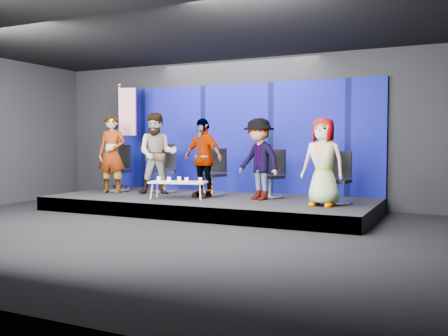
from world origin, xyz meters
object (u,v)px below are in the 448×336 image
(panelist_a, at_px, (112,154))
(panelist_c, at_px, (203,158))
(panelist_b, at_px, (157,154))
(flag_stand, at_px, (124,133))
(chair_d, at_px, (272,182))
(chair_e, at_px, (338,186))
(panelist_e, at_px, (323,162))
(coffee_table, at_px, (178,183))
(chair_a, at_px, (118,176))
(mug_e, at_px, (200,179))
(panelist_d, at_px, (259,159))
(mug_d, at_px, (187,180))
(mug_a, at_px, (159,179))
(mug_c, at_px, (179,179))
(chair_c, at_px, (214,180))
(mug_b, at_px, (169,179))
(chair_b, at_px, (165,176))

(panelist_a, height_order, panelist_c, panelist_a)
(panelist_b, bearing_deg, flag_stand, 131.60)
(chair_d, bearing_deg, chair_e, 8.56)
(panelist_c, bearing_deg, panelist_e, 5.57)
(coffee_table, bearing_deg, panelist_e, 2.09)
(chair_a, xyz_separation_m, chair_d, (3.91, 0.22, -0.03))
(chair_a, relative_size, mug_e, 13.20)
(panelist_d, xyz_separation_m, chair_e, (1.63, 0.04, -0.51))
(chair_a, bearing_deg, panelist_b, -23.60)
(chair_a, bearing_deg, mug_d, -32.65)
(mug_e, bearing_deg, panelist_c, 108.82)
(mug_a, distance_m, mug_c, 0.44)
(chair_c, xyz_separation_m, panelist_d, (1.27, -0.43, 0.50))
(chair_d, relative_size, flag_stand, 0.39)
(flag_stand, bearing_deg, mug_c, -40.53)
(chair_a, xyz_separation_m, chair_e, (5.44, -0.23, -0.04))
(flag_stand, bearing_deg, panelist_b, -38.31)
(mug_d, bearing_deg, mug_a, -177.51)
(flag_stand, bearing_deg, panelist_a, -91.20)
(panelist_e, distance_m, flag_stand, 5.41)
(chair_c, bearing_deg, chair_a, -163.45)
(chair_e, distance_m, mug_e, 2.84)
(mug_a, bearing_deg, mug_b, -17.15)
(panelist_a, distance_m, mug_c, 2.02)
(chair_e, height_order, panelist_e, panelist_e)
(panelist_a, distance_m, panelist_b, 1.13)
(mug_c, bearing_deg, chair_d, 26.75)
(chair_c, xyz_separation_m, mug_c, (-0.41, -0.84, 0.07))
(chair_b, xyz_separation_m, panelist_d, (2.63, -0.53, 0.47))
(panelist_a, distance_m, chair_d, 3.84)
(chair_b, height_order, chair_e, chair_b)
(panelist_c, xyz_separation_m, mug_e, (0.10, -0.30, -0.45))
(panelist_b, distance_m, mug_d, 1.38)
(panelist_b, distance_m, chair_e, 4.19)
(coffee_table, bearing_deg, chair_d, 30.95)
(panelist_d, height_order, chair_e, panelist_d)
(mug_a, bearing_deg, panelist_b, 125.10)
(chair_c, relative_size, mug_a, 11.15)
(chair_e, xyz_separation_m, mug_b, (-3.38, -0.75, 0.08))
(chair_a, distance_m, mug_e, 2.70)
(panelist_e, bearing_deg, panelist_a, -175.80)
(panelist_c, xyz_separation_m, coffee_table, (-0.34, -0.47, -0.52))
(chair_a, height_order, panelist_e, panelist_e)
(panelist_e, bearing_deg, chair_b, 173.52)
(coffee_table, xyz_separation_m, flag_stand, (-2.20, 1.11, 1.08))
(chair_b, height_order, mug_a, chair_b)
(panelist_d, xyz_separation_m, mug_e, (-1.18, -0.37, -0.44))
(panelist_b, bearing_deg, mug_a, -81.12)
(chair_d, bearing_deg, panelist_d, -77.37)
(mug_a, bearing_deg, mug_d, 2.49)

